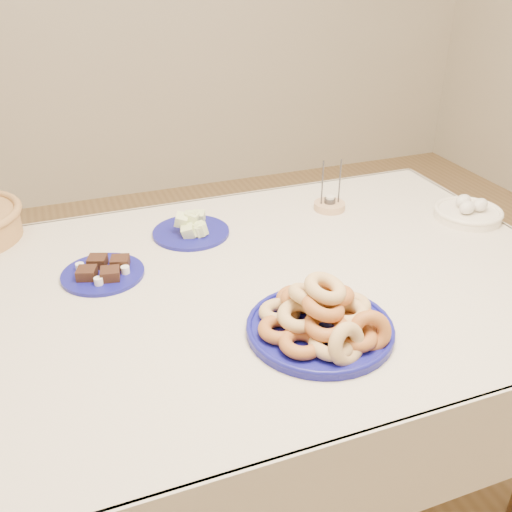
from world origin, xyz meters
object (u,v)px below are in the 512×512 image
at_px(dining_table, 249,316).
at_px(donut_platter, 323,320).
at_px(candle_holder, 330,205).
at_px(melon_plate, 192,229).
at_px(brownie_plate, 103,272).
at_px(egg_bowl, 468,212).

distance_m(dining_table, donut_platter, 0.31).
xyz_separation_m(dining_table, candle_holder, (0.40, 0.33, 0.12)).
bearing_deg(melon_plate, donut_platter, -76.08).
xyz_separation_m(brownie_plate, candle_holder, (0.74, 0.17, 0.00)).
relative_size(melon_plate, brownie_plate, 0.91).
relative_size(melon_plate, egg_bowl, 0.94).
bearing_deg(egg_bowl, candle_holder, 150.11).
height_order(donut_platter, candle_holder, candle_holder).
bearing_deg(donut_platter, dining_table, 105.81).
height_order(dining_table, melon_plate, melon_plate).
xyz_separation_m(donut_platter, melon_plate, (-0.14, 0.57, -0.02)).
height_order(donut_platter, egg_bowl, donut_platter).
bearing_deg(candle_holder, dining_table, -140.50).
xyz_separation_m(dining_table, melon_plate, (-0.07, 0.30, 0.12)).
distance_m(melon_plate, egg_bowl, 0.85).
bearing_deg(egg_bowl, donut_platter, -151.54).
height_order(dining_table, brownie_plate, brownie_plate).
xyz_separation_m(dining_table, egg_bowl, (0.77, 0.11, 0.13)).
bearing_deg(dining_table, melon_plate, 102.25).
relative_size(dining_table, melon_plate, 7.14).
xyz_separation_m(candle_holder, egg_bowl, (0.37, -0.21, 0.01)).
xyz_separation_m(brownie_plate, egg_bowl, (1.11, -0.05, 0.01)).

